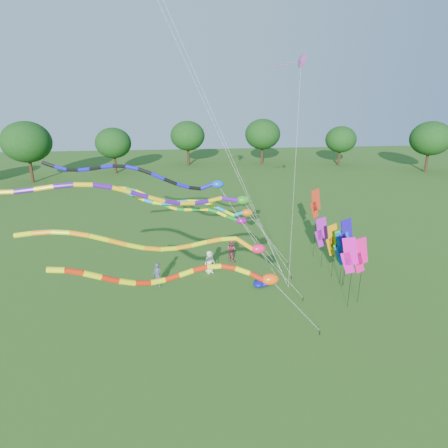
{
  "coord_description": "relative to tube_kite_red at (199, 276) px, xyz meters",
  "views": [
    {
      "loc": [
        -4.79,
        -18.56,
        12.9
      ],
      "look_at": [
        -1.91,
        5.02,
        4.8
      ],
      "focal_mm": 30.0,
      "sensor_mm": 36.0,
      "label": 1
    }
  ],
  "objects": [
    {
      "name": "banner_pole_red",
      "position": [
        10.06,
        11.34,
        0.16
      ],
      "size": [
        1.09,
        0.56,
        5.99
      ],
      "rotation": [
        0.0,
        0.0,
        0.43
      ],
      "color": "black",
      "rests_on": "ground"
    },
    {
      "name": "tube_kite_orange",
      "position": [
        -1.12,
        3.68,
        0.33
      ],
      "size": [
        16.14,
        2.19,
        7.0
      ],
      "rotation": [
        0.0,
        0.0,
        0.09
      ],
      "color": "black",
      "rests_on": "ground"
    },
    {
      "name": "banner_pole_blue_b",
      "position": [
        10.46,
        6.25,
        -0.68
      ],
      "size": [
        1.15,
        0.35,
        5.14
      ],
      "rotation": [
        0.0,
        0.0,
        0.24
      ],
      "color": "black",
      "rests_on": "ground"
    },
    {
      "name": "person_b",
      "position": [
        -2.57,
        7.82,
        -3.65
      ],
      "size": [
        0.79,
        0.73,
        1.81
      ],
      "primitive_type": "imported",
      "rotation": [
        0.0,
        0.0,
        -0.59
      ],
      "color": "#3E4256",
      "rests_on": "ground"
    },
    {
      "name": "banner_pole_violet",
      "position": [
        9.93,
        9.32,
        -1.53
      ],
      "size": [
        1.16,
        0.12,
        4.28
      ],
      "rotation": [
        0.0,
        0.0,
        0.03
      ],
      "color": "black",
      "rests_on": "ground"
    },
    {
      "name": "delta_kite_high_c",
      "position": [
        8.09,
        11.23,
        10.73
      ],
      "size": [
        2.83,
        5.88,
        16.06
      ],
      "rotation": [
        0.0,
        0.0,
        0.28
      ],
      "color": "black",
      "rests_on": "ground"
    },
    {
      "name": "tube_kite_blue",
      "position": [
        -2.5,
        7.73,
        3.43
      ],
      "size": [
        15.39,
        1.62,
        9.51
      ],
      "rotation": [
        0.0,
        0.0,
        -0.05
      ],
      "color": "black",
      "rests_on": "ground"
    },
    {
      "name": "tube_kite_red",
      "position": [
        0.0,
        0.0,
        0.0
      ],
      "size": [
        13.18,
        2.3,
        6.56
      ],
      "rotation": [
        0.0,
        0.0,
        0.12
      ],
      "color": "black",
      "rests_on": "ground"
    },
    {
      "name": "banner_pole_orange",
      "position": [
        10.14,
        7.66,
        -1.53
      ],
      "size": [
        1.15,
        0.35,
        4.28
      ],
      "rotation": [
        0.0,
        0.0,
        0.23
      ],
      "color": "black",
      "rests_on": "ground"
    },
    {
      "name": "tube_kite_cyan",
      "position": [
        0.7,
        10.87,
        0.47
      ],
      "size": [
        13.06,
        2.22,
        6.85
      ],
      "rotation": [
        0.0,
        0.0,
        -0.12
      ],
      "color": "black",
      "rests_on": "ground"
    },
    {
      "name": "banner_pole_magenta_b",
      "position": [
        10.42,
        3.97,
        -1.17
      ],
      "size": [
        1.16,
        0.21,
        4.64
      ],
      "rotation": [
        0.0,
        0.0,
        0.11
      ],
      "color": "black",
      "rests_on": "ground"
    },
    {
      "name": "ground",
      "position": [
        4.01,
        1.99,
        -4.55
      ],
      "size": [
        160.0,
        160.0,
        0.0
      ],
      "primitive_type": "plane",
      "color": "#265416",
      "rests_on": "ground"
    },
    {
      "name": "blue_nylon_heap",
      "position": [
        4.84,
        7.36,
        -4.37
      ],
      "size": [
        1.29,
        1.25,
        0.46
      ],
      "color": "#0C0DA4",
      "rests_on": "ground"
    },
    {
      "name": "tree_ring",
      "position": [
        1.01,
        4.6,
        0.98
      ],
      "size": [
        117.34,
        120.37,
        9.72
      ],
      "color": "#382314",
      "rests_on": "ground"
    },
    {
      "name": "person_c",
      "position": [
        3.28,
        11.51,
        -3.62
      ],
      "size": [
        1.11,
        1.14,
        1.86
      ],
      "primitive_type": "imported",
      "rotation": [
        0.0,
        0.0,
        2.23
      ],
      "color": "#953646",
      "rests_on": "ground"
    },
    {
      "name": "banner_pole_green",
      "position": [
        10.29,
        6.56,
        -1.56
      ],
      "size": [
        1.16,
        0.18,
        4.26
      ],
      "rotation": [
        0.0,
        0.0,
        0.09
      ],
      "color": "black",
      "rests_on": "ground"
    },
    {
      "name": "banner_pole_blue_a",
      "position": [
        10.31,
        6.25,
        -1.63
      ],
      "size": [
        1.15,
        0.31,
        4.18
      ],
      "rotation": [
        0.0,
        0.0,
        -0.2
      ],
      "color": "black",
      "rests_on": "ground"
    },
    {
      "name": "tube_kite_green",
      "position": [
        0.31,
        10.97,
        0.19
      ],
      "size": [
        12.23,
        5.02,
        6.71
      ],
      "rotation": [
        0.0,
        0.0,
        -0.38
      ],
      "color": "black",
      "rests_on": "ground"
    },
    {
      "name": "person_a",
      "position": [
        1.3,
        9.57,
        -3.66
      ],
      "size": [
        1.04,
        0.9,
        1.79
      ],
      "primitive_type": "imported",
      "rotation": [
        0.0,
        0.0,
        0.46
      ],
      "color": "silver",
      "rests_on": "ground"
    },
    {
      "name": "tube_kite_purple",
      "position": [
        -1.92,
        5.32,
        2.74
      ],
      "size": [
        17.3,
        4.21,
        9.24
      ],
      "rotation": [
        0.0,
        0.0,
        0.24
      ],
      "color": "black",
      "rests_on": "ground"
    },
    {
      "name": "banner_pole_magenta_a",
      "position": [
        9.53,
        3.63,
        -0.99
      ],
      "size": [
        1.11,
        0.5,
        4.83
      ],
      "rotation": [
        0.0,
        0.0,
        -0.38
      ],
      "color": "black",
      "rests_on": "ground"
    }
  ]
}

